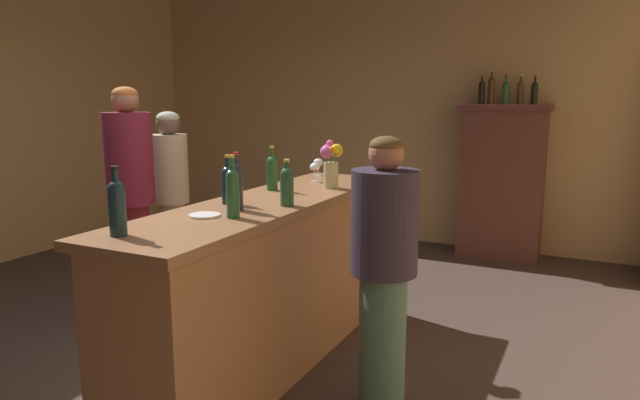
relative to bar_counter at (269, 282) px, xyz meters
The scene contains 22 objects.
floor 0.86m from the bar_counter, 167.26° to the right, with size 9.30×9.30×0.00m, color #43332C.
wall_back 3.68m from the bar_counter, 100.71° to the left, with size 6.01×0.12×2.98m, color tan.
bar_counter is the anchor object (origin of this frame).
display_cabinet 3.32m from the bar_counter, 74.35° to the left, with size 0.90×0.43×1.59m.
wine_bottle_merlot 0.85m from the bar_counter, 78.03° to the right, with size 0.07×0.07×0.33m.
wine_bottle_syrah 1.26m from the bar_counter, 97.12° to the right, with size 0.08×0.08×0.32m.
wine_bottle_malbec 0.69m from the bar_counter, 124.50° to the right, with size 0.07×0.07×0.29m.
wine_bottle_pinot 0.68m from the bar_counter, 28.75° to the right, with size 0.08×0.08×0.27m.
wine_bottle_chardonnay 0.75m from the bar_counter, 88.96° to the right, with size 0.08×0.08×0.32m.
wine_bottle_riesling 0.75m from the bar_counter, 116.40° to the left, with size 0.07×0.07×0.30m.
wine_glass_front 1.28m from the bar_counter, 100.52° to the left, with size 0.08×0.08×0.14m.
wine_glass_mid 1.02m from the bar_counter, 96.03° to the left, with size 0.08×0.08×0.14m.
flower_arrangement 0.93m from the bar_counter, 75.27° to the left, with size 0.13×0.16×0.33m.
cheese_plate 0.77m from the bar_counter, 94.43° to the right, with size 0.16×0.16×0.01m, color white.
display_bottle_left 3.46m from the bar_counter, 78.57° to the left, with size 0.07×0.07×0.29m.
display_bottle_midleft 3.49m from the bar_counter, 76.92° to the left, with size 0.07×0.07×0.34m.
display_bottle_center 3.51m from the bar_counter, 74.50° to the left, with size 0.07×0.07×0.30m.
display_bottle_midright 3.55m from the bar_counter, 72.16° to the left, with size 0.07×0.07×0.30m.
display_bottle_right 3.59m from the bar_counter, 70.00° to the left, with size 0.07×0.07×0.29m.
patron_near_entrance 1.44m from the bar_counter, 169.60° to the left, with size 0.36×0.36×1.74m.
patron_in_navy 1.78m from the bar_counter, 149.93° to the left, with size 0.31×0.31×1.55m.
bartender 0.88m from the bar_counter, 12.72° to the right, with size 0.35×0.35×1.48m.
Camera 1 is at (2.45, -2.75, 1.67)m, focal length 31.94 mm.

